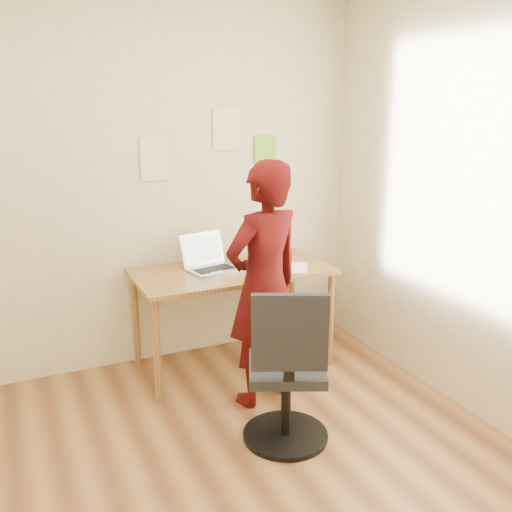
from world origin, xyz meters
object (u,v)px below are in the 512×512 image
desk (232,281)px  person (264,285)px  laptop (209,262)px  office_chair (287,379)px  phone (269,273)px

desk → person: (-0.01, -0.55, 0.14)m
desk → laptop: bearing=150.9°
desk → office_chair: (-0.11, -1.07, -0.24)m
laptop → phone: bearing=-52.7°
phone → office_chair: bearing=-129.6°
desk → laptop: 0.22m
laptop → office_chair: (0.03, -1.15, -0.38)m
laptop → person: person is taller
person → laptop: bearing=-92.8°
laptop → person: (0.14, -0.63, -0.00)m
office_chair → person: bearing=102.7°
desk → phone: 0.30m
phone → person: 0.40m
office_chair → person: size_ratio=0.61×
person → phone: bearing=-135.6°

